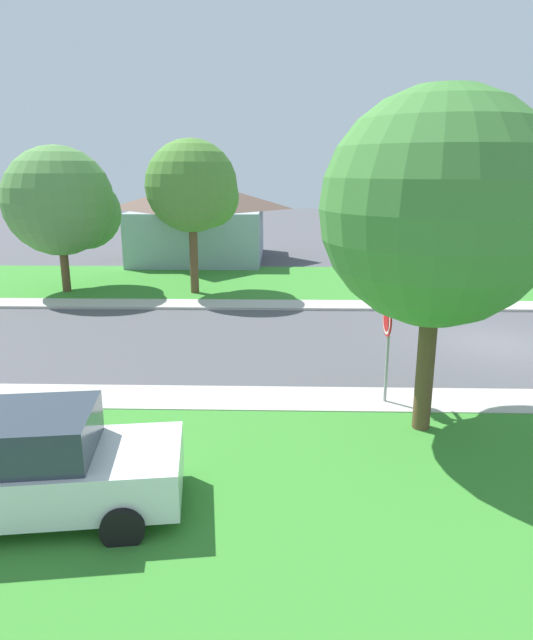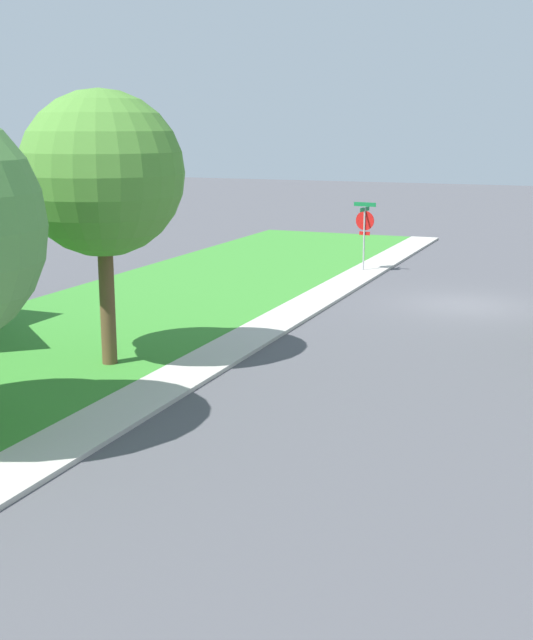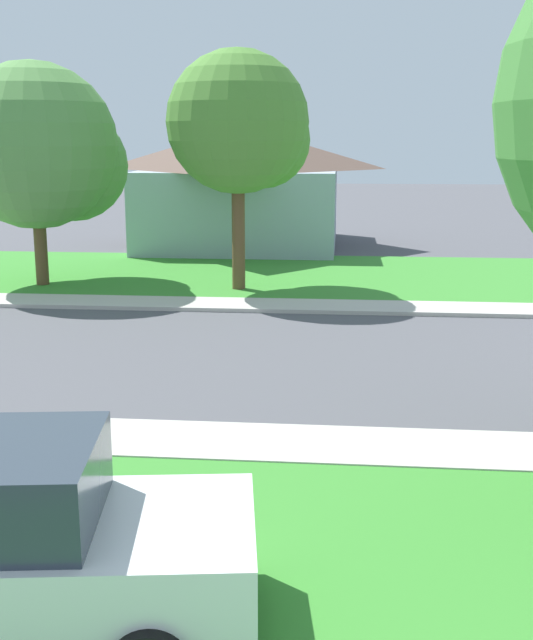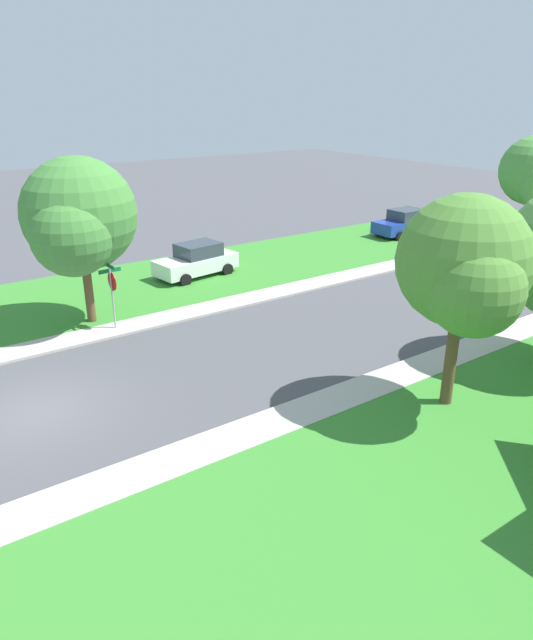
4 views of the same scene
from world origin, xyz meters
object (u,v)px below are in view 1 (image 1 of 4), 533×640
stop_sign_far_corner (388,327)px  tree_sidewalk_far (442,216)px  car_white_far_down_street (37,466)px  tree_sidewalk_mid (65,204)px  house_right_setback (200,219)px  tree_sidewalk_near (196,189)px

stop_sign_far_corner → tree_sidewalk_far: bearing=-145.8°
car_white_far_down_street → tree_sidewalk_mid: (16.42, 5.49, 2.93)m
tree_sidewalk_far → house_right_setback: bearing=19.5°
stop_sign_far_corner → house_right_setback: bearing=18.7°
tree_sidewalk_near → house_right_setback: tree_sidewalk_near is taller
tree_sidewalk_far → house_right_setback: size_ratio=0.75×
stop_sign_far_corner → house_right_setback: size_ratio=0.31×
tree_sidewalk_near → tree_sidewalk_far: bearing=-152.5°
tree_sidewalk_far → tree_sidewalk_near: bearing=27.5°
stop_sign_far_corner → tree_sidewalk_near: 13.48m
tree_sidewalk_mid → tree_sidewalk_near: (-0.19, -5.65, 0.64)m
tree_sidewalk_mid → house_right_setback: (9.26, -4.44, -1.43)m
car_white_far_down_street → tree_sidewalk_mid: tree_sidewalk_mid is taller
tree_sidewalk_near → house_right_setback: (9.45, 1.21, -2.07)m
car_white_far_down_street → house_right_setback: bearing=2.3°
stop_sign_far_corner → car_white_far_down_street: stop_sign_far_corner is taller
house_right_setback → tree_sidewalk_near: bearing=-172.7°
house_right_setback → tree_sidewalk_mid: bearing=154.4°
car_white_far_down_street → tree_sidewalk_far: size_ratio=0.66×
stop_sign_far_corner → tree_sidewalk_far: 2.82m
car_white_far_down_street → house_right_setback: (25.68, 1.05, 1.50)m
stop_sign_far_corner → car_white_far_down_street: (-4.43, 6.14, -1.01)m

